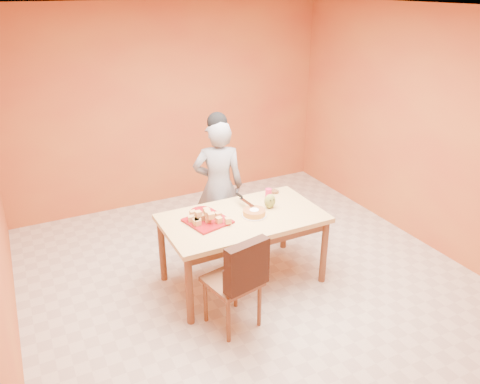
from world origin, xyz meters
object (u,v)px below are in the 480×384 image
dining_chair (233,280)px  red_dinner_plate (202,211)px  person (219,186)px  dining_table (243,225)px  pastry_platter (208,221)px  sponge_cake (254,212)px  magenta_glass (268,193)px  checker_tin (275,192)px  egg_ornament (270,201)px

dining_chair → red_dinner_plate: dining_chair is taller
person → red_dinner_plate: (-0.40, -0.48, -0.01)m
dining_table → person: bearing=84.5°
dining_chair → pastry_platter: 0.69m
sponge_cake → dining_chair: bearing=-132.5°
person → magenta_glass: (0.38, -0.48, 0.03)m
dining_table → person: 0.76m
magenta_glass → checker_tin: size_ratio=1.11×
pastry_platter → egg_ornament: egg_ornament is taller
sponge_cake → magenta_glass: bearing=42.2°
red_dinner_plate → pastry_platter: bearing=-97.4°
dining_table → dining_chair: dining_chair is taller
dining_table → egg_ornament: egg_ornament is taller
dining_chair → red_dinner_plate: (0.06, 0.86, 0.28)m
dining_chair → checker_tin: bearing=32.6°
dining_chair → checker_tin: (0.97, 0.94, 0.28)m
dining_chair → checker_tin: size_ratio=10.33×
sponge_cake → red_dinner_plate: bearing=144.5°
sponge_cake → magenta_glass: (0.34, 0.31, 0.01)m
dining_table → egg_ornament: (0.33, 0.05, 0.17)m
checker_tin → sponge_cake: bearing=-140.2°
red_dinner_plate → magenta_glass: bearing=-0.1°
red_dinner_plate → magenta_glass: (0.78, -0.00, 0.04)m
red_dinner_plate → egg_ornament: egg_ornament is taller
person → egg_ornament: bearing=130.3°
pastry_platter → dining_table: bearing=-7.1°
person → red_dinner_plate: bearing=69.5°
dining_table → person: size_ratio=1.03×
egg_ornament → checker_tin: bearing=28.4°
magenta_glass → egg_ornament: bearing=-116.8°
sponge_cake → egg_ornament: size_ratio=1.49×
sponge_cake → magenta_glass: size_ratio=2.22×
pastry_platter → dining_chair: bearing=-93.1°
pastry_platter → egg_ornament: size_ratio=2.48×
sponge_cake → dining_table: bearing=158.5°
dining_chair → pastry_platter: size_ratio=2.50×
egg_ornament → checker_tin: 0.39m
checker_tin → dining_table: bearing=-148.6°
person → red_dinner_plate: person is taller
person → sponge_cake: 0.79m
dining_table → person: person is taller
egg_ornament → checker_tin: (0.24, 0.30, -0.06)m
dining_table → pastry_platter: size_ratio=4.23×
person → pastry_platter: (-0.43, -0.70, -0.01)m
sponge_cake → checker_tin: sponge_cake is taller
dining_chair → checker_tin: 1.38m
magenta_glass → pastry_platter: bearing=-164.5°
dining_table → sponge_cake: 0.17m
dining_table → sponge_cake: bearing=-21.5°
egg_ornament → magenta_glass: size_ratio=1.50×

